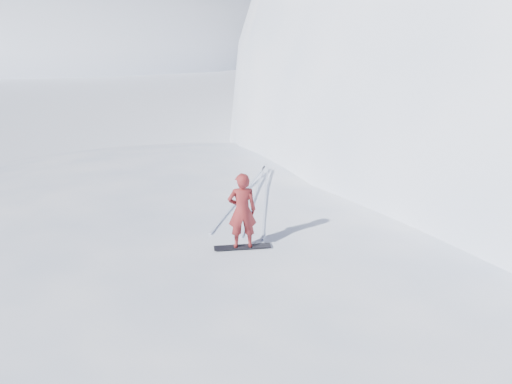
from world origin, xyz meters
TOP-DOWN VIEW (x-y plane):
  - ground at (0.00, 0.00)m, footprint 400.00×400.00m
  - near_ridge at (1.00, 3.00)m, footprint 36.00×28.00m
  - far_ridge_c at (-40.00, 110.00)m, footprint 140.00×90.00m
  - wind_bumps at (-0.56, 2.12)m, footprint 16.00×14.40m
  - snowboard at (0.51, 1.18)m, footprint 1.37×0.87m
  - snowboarder at (0.51, 1.18)m, footprint 0.82×0.72m
  - board_tracks at (-0.42, 4.61)m, footprint 1.97×5.98m

SIDE VIEW (x-z plane):
  - ground at x=0.00m, z-range 0.00..0.00m
  - near_ridge at x=1.00m, z-range -2.40..2.40m
  - far_ridge_c at x=-40.00m, z-range -18.00..18.00m
  - wind_bumps at x=-0.56m, z-range -0.50..0.50m
  - snowboard at x=0.51m, z-range 2.40..2.42m
  - board_tracks at x=-0.42m, z-range 2.40..2.44m
  - snowboarder at x=0.51m, z-range 2.42..4.32m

